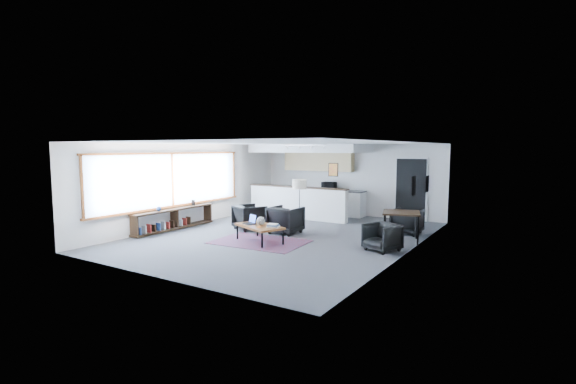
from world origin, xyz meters
The scene contains 21 objects.
room centered at (0.00, 0.00, 1.30)m, with size 7.02×9.02×2.62m.
window centered at (-3.46, -0.90, 1.46)m, with size 0.10×5.95×1.66m.
console centered at (-3.30, -1.05, 0.33)m, with size 0.35×3.00×0.80m.
kitchenette centered at (-1.20, 3.71, 1.38)m, with size 4.20×1.96×2.60m.
doorway centered at (2.30, 4.42, 1.07)m, with size 1.10×0.12×2.15m.
track_light centered at (-0.59, 2.20, 2.53)m, with size 1.60×0.07×0.15m.
wall_art_lower centered at (3.47, 0.40, 1.55)m, with size 0.03×0.38×0.48m.
wall_art_upper centered at (3.47, 1.70, 1.50)m, with size 0.03×0.34×0.44m.
kilim_rug centered at (-0.11, -1.02, 0.01)m, with size 2.49×1.79×0.01m.
coffee_table centered at (-0.11, -1.02, 0.41)m, with size 1.54×1.20×0.45m.
laptop centered at (-0.46, -0.94, 0.52)m, with size 0.42×0.39×0.24m.
ceramic_pot centered at (-0.11, -0.97, 0.56)m, with size 0.22×0.22×0.22m.
book_stack centered at (0.33, -1.03, 0.49)m, with size 0.34×0.30×0.09m.
coaster centered at (0.02, -1.23, 0.45)m, with size 0.11×0.11×0.01m.
armchair_left centered at (-1.38, 0.21, 0.42)m, with size 0.81×0.76×0.83m, color black.
armchair_right centered at (-0.15, 0.32, 0.43)m, with size 0.84×0.79×0.86m, color black.
floor_lamp centered at (-0.14, 1.10, 1.31)m, with size 0.50×0.50×1.51m.
dining_table centered at (3.00, 1.03, 0.72)m, with size 1.17×1.17×0.79m.
dining_chair_near centered at (2.93, -0.21, 0.31)m, with size 0.60×0.57×0.62m, color black.
dining_chair_far centered at (2.86, 2.13, 0.34)m, with size 0.66×0.62×0.68m, color black.
microwave centered at (-0.67, 4.15, 1.10)m, with size 0.50×0.28×0.34m, color black.
Camera 1 is at (6.21, -9.73, 2.45)m, focal length 26.00 mm.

